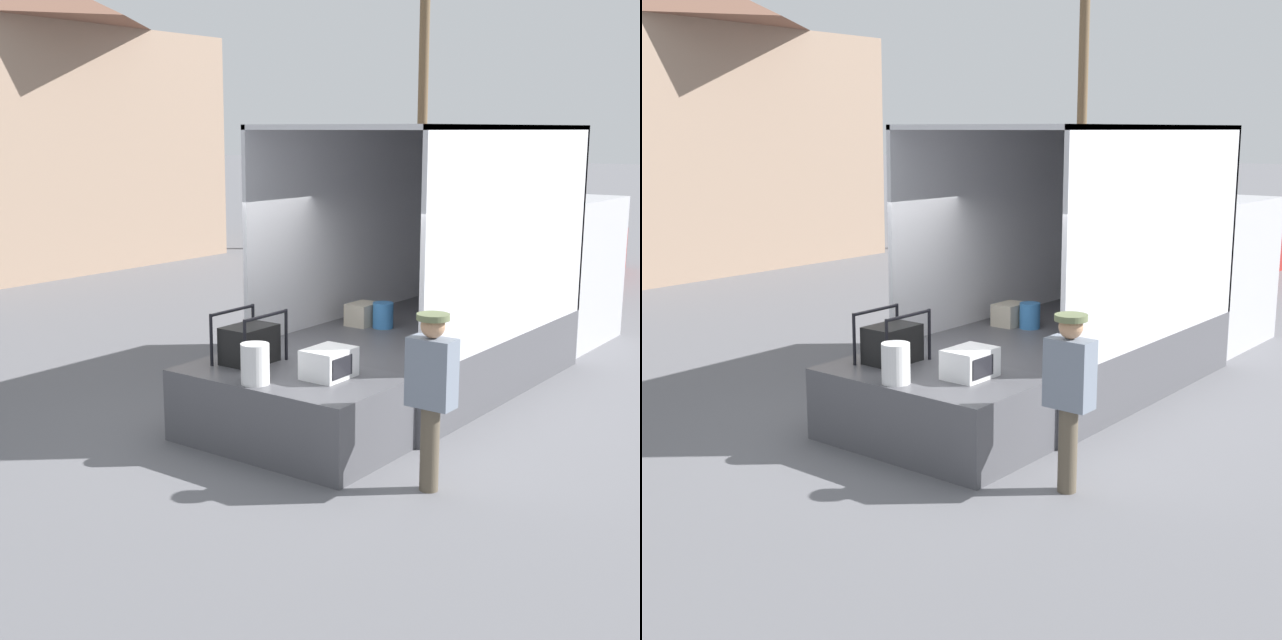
# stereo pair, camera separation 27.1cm
# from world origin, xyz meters

# --- Properties ---
(ground_plane) EXTENTS (160.00, 160.00, 0.00)m
(ground_plane) POSITION_xyz_m (0.00, 0.00, 0.00)
(ground_plane) COLOR slate
(box_truck) EXTENTS (6.67, 2.46, 3.38)m
(box_truck) POSITION_xyz_m (3.95, 0.00, 0.99)
(box_truck) COLOR #B2B2B7
(box_truck) RESTS_ON ground
(tailgate_deck) EXTENTS (1.40, 2.34, 0.80)m
(tailgate_deck) POSITION_xyz_m (-0.70, 0.00, 0.40)
(tailgate_deck) COLOR #4C4C51
(tailgate_deck) RESTS_ON ground
(microwave) EXTENTS (0.53, 0.42, 0.31)m
(microwave) POSITION_xyz_m (-0.58, -0.45, 0.96)
(microwave) COLOR white
(microwave) RESTS_ON tailgate_deck
(portable_generator) EXTENTS (0.73, 0.52, 0.58)m
(portable_generator) POSITION_xyz_m (-0.60, 0.61, 1.02)
(portable_generator) COLOR black
(portable_generator) RESTS_ON tailgate_deck
(orange_bucket) EXTENTS (0.29, 0.29, 0.42)m
(orange_bucket) POSITION_xyz_m (-1.21, 0.01, 1.01)
(orange_bucket) COLOR silver
(orange_bucket) RESTS_ON tailgate_deck
(worker_person) EXTENTS (0.31, 0.44, 1.70)m
(worker_person) POSITION_xyz_m (-0.88, -1.83, 1.04)
(worker_person) COLOR brown
(worker_person) RESTS_ON ground
(pickup_truck_red) EXTENTS (4.91, 1.91, 1.71)m
(pickup_truck_red) POSITION_xyz_m (11.64, 2.14, 0.70)
(pickup_truck_red) COLOR maroon
(pickup_truck_red) RESTS_ON ground
(house_backdrop) EXTENTS (10.09, 7.29, 7.64)m
(house_backdrop) POSITION_xyz_m (5.33, 14.32, 3.89)
(house_backdrop) COLOR gray
(house_backdrop) RESTS_ON ground
(utility_pole) EXTENTS (1.80, 0.28, 9.25)m
(utility_pole) POSITION_xyz_m (14.43, 7.27, 4.78)
(utility_pole) COLOR brown
(utility_pole) RESTS_ON ground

